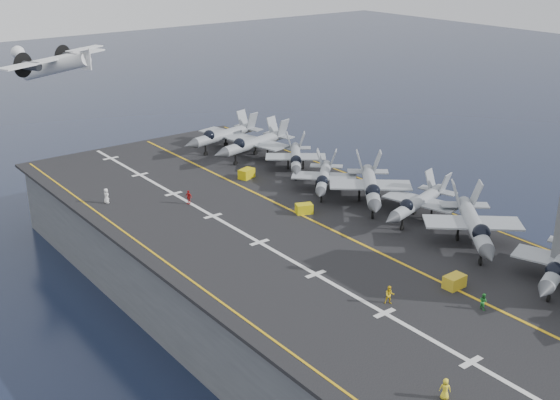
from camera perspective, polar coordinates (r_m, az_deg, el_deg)
ground at (r=88.38m, az=1.59°, el=-8.64°), size 500.00×500.00×0.00m
hull at (r=86.02m, az=1.62°, el=-5.74°), size 36.00×90.00×10.00m
flight_deck at (r=83.81m, az=1.66°, el=-2.57°), size 38.00×92.00×0.40m
foul_line at (r=85.49m, az=3.23°, el=-1.94°), size 0.35×90.00×0.02m
landing_centerline at (r=80.40m, az=-1.68°, el=-3.46°), size 0.50×90.00×0.02m
deck_edge_port at (r=75.18m, az=-8.54°, el=-5.53°), size 0.25×90.00×0.02m
deck_edge_stbd at (r=95.62m, az=10.33°, el=0.28°), size 0.25×90.00×0.02m
fighter_jet_2 at (r=81.14m, az=15.52°, el=-1.85°), size 19.00×19.52×5.69m
fighter_jet_3 at (r=87.35m, az=11.19°, el=-0.10°), size 16.02×12.70×4.89m
fighter_jet_4 at (r=90.95m, az=7.39°, el=1.21°), size 18.42×19.03×5.54m
fighter_jet_5 at (r=95.06m, az=3.58°, el=1.93°), size 15.61×15.62×4.60m
fighter_jet_6 at (r=103.17m, az=1.29°, el=3.53°), size 15.33×16.10×4.66m
fighter_jet_7 at (r=109.39m, az=-2.09°, el=4.74°), size 17.32×13.37×5.37m
fighter_jet_8 at (r=114.31m, az=-4.56°, el=5.39°), size 17.05×13.14×5.30m
tow_cart_a at (r=72.49m, az=13.99°, el=-6.45°), size 2.21×1.46×1.31m
tow_cart_b at (r=88.40m, az=1.97°, el=-0.71°), size 2.42×2.02×1.24m
tow_cart_c at (r=101.10m, az=-2.74°, el=2.16°), size 2.62×2.11×1.36m
crew_0 at (r=56.43m, az=13.28°, el=-14.72°), size 1.24×1.26×1.77m
crew_2 at (r=68.15m, az=8.89°, el=-7.63°), size 1.35×1.26×1.87m
crew_4 at (r=92.09m, az=-7.45°, el=0.24°), size 1.09×1.31×1.86m
crew_5 at (r=94.30m, az=-13.94°, el=0.33°), size 0.86×1.24×2.00m
crew_7 at (r=69.22m, az=16.18°, el=-7.91°), size 0.78×1.06×1.63m
transport_plane at (r=125.53m, az=-17.80°, el=10.27°), size 27.07×23.76×5.34m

